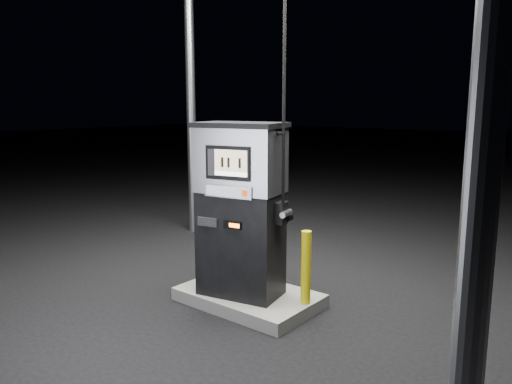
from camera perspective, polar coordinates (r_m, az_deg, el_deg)
The scene contains 5 objects.
ground at distance 6.07m, azimuth -0.84°, elevation -12.60°, with size 80.00×80.00×0.00m, color black.
pump_island at distance 6.04m, azimuth -0.84°, elevation -11.95°, with size 1.60×1.00×0.15m, color #60615C.
fuel_dispenser at distance 5.66m, azimuth -1.74°, elevation -1.85°, with size 1.14×0.78×4.12m.
bollard_left at distance 6.28m, azimuth -5.59°, elevation -5.69°, with size 0.13×0.13×0.98m, color #D2C00B.
bollard_right at distance 5.57m, azimuth 5.73°, elevation -8.57°, with size 0.11×0.11×0.82m, color #D2C00B.
Camera 1 is at (3.58, -4.30, 2.34)m, focal length 35.00 mm.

